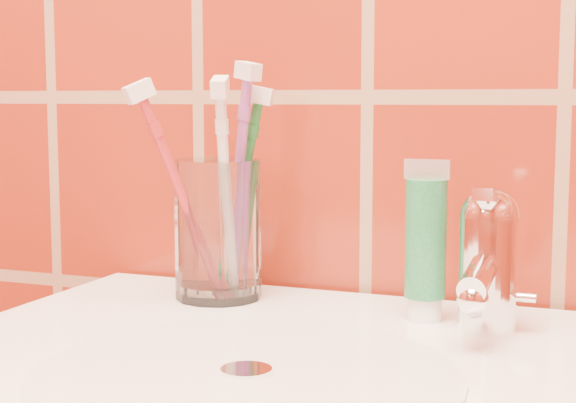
% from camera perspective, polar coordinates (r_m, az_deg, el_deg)
% --- Properties ---
extents(glass_tumbler, '(0.09, 0.09, 0.13)m').
position_cam_1_polar(glass_tumbler, '(0.84, -4.53, -1.81)').
color(glass_tumbler, white).
rests_on(glass_tumbler, pedestal_sink).
extents(toothpaste_tube, '(0.04, 0.04, 0.14)m').
position_cam_1_polar(toothpaste_tube, '(0.76, 8.89, -2.84)').
color(toothpaste_tube, white).
rests_on(toothpaste_tube, pedestal_sink).
extents(faucet, '(0.05, 0.11, 0.12)m').
position_cam_1_polar(faucet, '(0.74, 12.77, -3.39)').
color(faucet, white).
rests_on(faucet, pedestal_sink).
extents(toothbrush_0, '(0.08, 0.07, 0.21)m').
position_cam_1_polar(toothbrush_0, '(0.84, -3.09, 0.49)').
color(toothbrush_0, '#217C36').
rests_on(toothbrush_0, glass_tumbler).
extents(toothbrush_1, '(0.16, 0.17, 0.23)m').
position_cam_1_polar(toothbrush_1, '(0.81, -6.81, 0.32)').
color(toothbrush_1, maroon).
rests_on(toothbrush_1, glass_tumbler).
extents(toothbrush_2, '(0.07, 0.13, 0.23)m').
position_cam_1_polar(toothbrush_2, '(0.81, -4.07, 0.47)').
color(toothbrush_2, silver).
rests_on(toothbrush_2, glass_tumbler).
extents(toothbrush_3, '(0.09, 0.08, 0.23)m').
position_cam_1_polar(toothbrush_3, '(0.83, -3.27, 1.14)').
color(toothbrush_3, '#944BA1').
rests_on(toothbrush_3, glass_tumbler).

